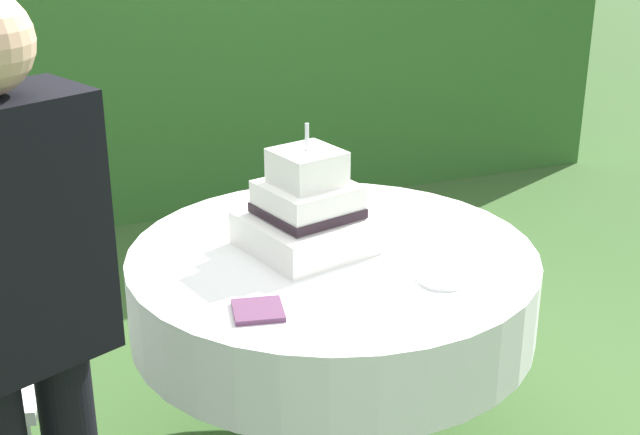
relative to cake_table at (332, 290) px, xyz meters
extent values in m
cylinder|color=#4C4C51|center=(0.00, 0.00, -0.26)|extent=(0.12, 0.12, 0.72)
cylinder|color=brown|center=(0.00, 0.00, 0.11)|extent=(1.16, 1.16, 0.03)
cylinder|color=white|center=(0.00, 0.00, 0.00)|extent=(1.19, 1.19, 0.24)
cube|color=white|center=(-0.06, 0.05, 0.17)|extent=(0.41, 0.41, 0.10)
cube|color=white|center=(-0.06, 0.05, 0.27)|extent=(0.29, 0.29, 0.10)
cube|color=black|center=(-0.06, 0.05, 0.24)|extent=(0.30, 0.30, 0.03)
cube|color=white|center=(-0.06, 0.05, 0.37)|extent=(0.21, 0.21, 0.10)
sphere|color=#D13866|center=(0.03, 0.20, 0.25)|extent=(0.07, 0.07, 0.07)
cylinder|color=silver|center=(-0.06, 0.05, 0.46)|extent=(0.01, 0.01, 0.08)
cylinder|color=white|center=(0.00, 0.38, 0.13)|extent=(0.11, 0.11, 0.01)
cylinder|color=white|center=(0.20, -0.29, 0.13)|extent=(0.14, 0.14, 0.01)
cylinder|color=white|center=(0.26, 0.20, 0.13)|extent=(0.11, 0.11, 0.01)
cube|color=#603856|center=(-0.31, -0.28, 0.13)|extent=(0.15, 0.15, 0.01)
cylinder|color=white|center=(-0.82, 0.24, -0.40)|extent=(0.03, 0.03, 0.45)
cube|color=black|center=(-0.88, -0.48, 0.50)|extent=(0.41, 0.33, 0.55)
camera|label=1|loc=(-0.89, -2.19, 1.18)|focal=50.27mm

